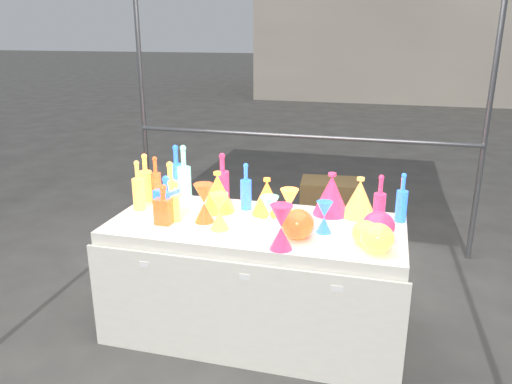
% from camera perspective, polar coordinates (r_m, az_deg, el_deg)
% --- Properties ---
extents(ground, '(80.00, 80.00, 0.00)m').
position_cam_1_polar(ground, '(3.43, 0.00, -15.28)').
color(ground, '#5A5853').
rests_on(ground, ground).
extents(display_table, '(1.84, 0.83, 0.75)m').
position_cam_1_polar(display_table, '(3.23, -0.04, -9.82)').
color(display_table, white).
rests_on(display_table, ground).
extents(cardboard_box_closed, '(0.61, 0.47, 0.42)m').
position_cam_1_polar(cardboard_box_closed, '(5.21, 8.32, -0.90)').
color(cardboard_box_closed, '#A67E4B').
rests_on(cardboard_box_closed, ground).
extents(cardboard_box_flat, '(0.72, 0.54, 0.06)m').
position_cam_1_polar(cardboard_box_flat, '(5.41, 8.81, -2.24)').
color(cardboard_box_flat, '#A67E4B').
rests_on(cardboard_box_flat, ground).
extents(bottle_0, '(0.11, 0.11, 0.33)m').
position_cam_1_polar(bottle_0, '(3.52, -12.51, 1.67)').
color(bottle_0, '#F51742').
rests_on(bottle_0, display_table).
extents(bottle_1, '(0.09, 0.09, 0.38)m').
position_cam_1_polar(bottle_1, '(3.55, -9.08, 2.37)').
color(bottle_1, '#188443').
rests_on(bottle_1, display_table).
extents(bottle_2, '(0.09, 0.09, 0.32)m').
position_cam_1_polar(bottle_2, '(3.48, -11.37, 1.43)').
color(bottle_2, orange).
rests_on(bottle_2, display_table).
extents(bottle_3, '(0.10, 0.10, 0.35)m').
position_cam_1_polar(bottle_3, '(3.40, -3.85, 1.61)').
color(bottle_3, '#1C36A4').
rests_on(bottle_3, display_table).
extents(bottle_4, '(0.10, 0.10, 0.33)m').
position_cam_1_polar(bottle_4, '(3.34, -13.33, 0.75)').
color(bottle_4, '#116F54').
rests_on(bottle_4, display_table).
extents(bottle_5, '(0.11, 0.11, 0.41)m').
position_cam_1_polar(bottle_5, '(3.37, -8.21, 1.90)').
color(bottle_5, '#BD255E').
rests_on(bottle_5, display_table).
extents(bottle_6, '(0.11, 0.11, 0.35)m').
position_cam_1_polar(bottle_6, '(3.20, -9.70, 0.40)').
color(bottle_6, '#F51742').
rests_on(bottle_6, display_table).
extents(bottle_7, '(0.08, 0.08, 0.31)m').
position_cam_1_polar(bottle_7, '(3.27, -1.17, 0.65)').
color(bottle_7, '#188443').
rests_on(bottle_7, display_table).
extents(decanter_0, '(0.13, 0.13, 0.26)m').
position_cam_1_polar(decanter_0, '(3.14, -9.60, -0.88)').
color(decanter_0, '#F51742').
rests_on(decanter_0, display_table).
extents(decanter_1, '(0.10, 0.10, 0.25)m').
position_cam_1_polar(decanter_1, '(3.08, -10.49, -1.36)').
color(decanter_1, orange).
rests_on(decanter_1, display_table).
extents(decanter_2, '(0.15, 0.15, 0.28)m').
position_cam_1_polar(decanter_2, '(3.14, -10.17, -0.64)').
color(decanter_2, '#188443').
rests_on(decanter_2, display_table).
extents(hourglass_0, '(0.13, 0.13, 0.24)m').
position_cam_1_polar(hourglass_0, '(3.07, -5.96, -1.26)').
color(hourglass_0, orange).
rests_on(hourglass_0, display_table).
extents(hourglass_1, '(0.16, 0.16, 0.25)m').
position_cam_1_polar(hourglass_1, '(2.68, 2.89, -4.04)').
color(hourglass_1, '#1C36A4').
rests_on(hourglass_1, display_table).
extents(hourglass_2, '(0.11, 0.11, 0.22)m').
position_cam_1_polar(hourglass_2, '(2.95, -4.21, -2.24)').
color(hourglass_2, '#116F54').
rests_on(hourglass_2, display_table).
extents(hourglass_3, '(0.11, 0.11, 0.22)m').
position_cam_1_polar(hourglass_3, '(2.92, 1.55, -2.54)').
color(hourglass_3, '#BD255E').
rests_on(hourglass_3, display_table).
extents(hourglass_4, '(0.13, 0.13, 0.23)m').
position_cam_1_polar(hourglass_4, '(3.02, 3.81, -1.72)').
color(hourglass_4, '#F51742').
rests_on(hourglass_4, display_table).
extents(hourglass_5, '(0.10, 0.10, 0.19)m').
position_cam_1_polar(hourglass_5, '(2.93, 7.80, -2.87)').
color(hourglass_5, '#188443').
rests_on(hourglass_5, display_table).
extents(globe_0, '(0.18, 0.18, 0.12)m').
position_cam_1_polar(globe_0, '(2.82, 12.38, -4.72)').
color(globe_0, '#F51742').
rests_on(globe_0, display_table).
extents(globe_1, '(0.23, 0.23, 0.14)m').
position_cam_1_polar(globe_1, '(2.74, 13.67, -5.32)').
color(globe_1, '#116F54').
rests_on(globe_1, display_table).
extents(globe_2, '(0.20, 0.20, 0.15)m').
position_cam_1_polar(globe_2, '(2.84, 4.80, -3.87)').
color(globe_2, orange).
rests_on(globe_2, display_table).
extents(globe_3, '(0.21, 0.21, 0.15)m').
position_cam_1_polar(globe_3, '(2.90, 13.82, -3.94)').
color(globe_3, '#1C36A4').
rests_on(globe_3, display_table).
extents(lampshade_0, '(0.23, 0.23, 0.26)m').
position_cam_1_polar(lampshade_0, '(3.25, -4.40, 0.08)').
color(lampshade_0, '#F6FF35').
rests_on(lampshade_0, display_table).
extents(lampshade_1, '(0.22, 0.22, 0.24)m').
position_cam_1_polar(lampshade_1, '(3.19, 1.25, -0.46)').
color(lampshade_1, '#F6FF35').
rests_on(lampshade_1, display_table).
extents(lampshade_2, '(0.25, 0.25, 0.27)m').
position_cam_1_polar(lampshade_2, '(3.22, 8.61, -0.17)').
color(lampshade_2, '#1C36A4').
rests_on(lampshade_2, display_table).
extents(lampshade_3, '(0.28, 0.28, 0.26)m').
position_cam_1_polar(lampshade_3, '(3.21, 11.76, -0.57)').
color(lampshade_3, '#116F54').
rests_on(lampshade_3, display_table).
extents(bottle_8, '(0.09, 0.09, 0.31)m').
position_cam_1_polar(bottle_8, '(3.18, 16.35, -0.61)').
color(bottle_8, '#188443').
rests_on(bottle_8, display_table).
extents(bottle_9, '(0.07, 0.07, 0.26)m').
position_cam_1_polar(bottle_9, '(3.29, 16.29, -0.50)').
color(bottle_9, orange).
rests_on(bottle_9, display_table).
extents(bottle_10, '(0.10, 0.10, 0.32)m').
position_cam_1_polar(bottle_10, '(3.07, 13.95, -0.97)').
color(bottle_10, '#1C36A4').
rests_on(bottle_10, display_table).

